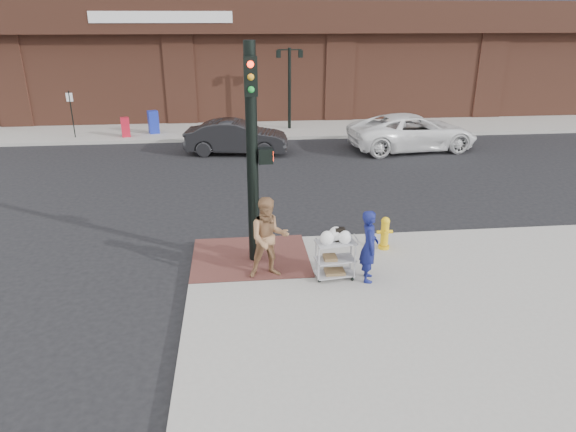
{
  "coord_description": "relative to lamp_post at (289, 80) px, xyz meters",
  "views": [
    {
      "loc": [
        -0.89,
        -10.35,
        5.62
      ],
      "look_at": [
        0.3,
        0.74,
        1.25
      ],
      "focal_mm": 32.0,
      "sensor_mm": 36.0,
      "label": 1
    }
  ],
  "objects": [
    {
      "name": "minivan_white",
      "position": [
        5.03,
        -4.49,
        -1.83
      ],
      "size": [
        5.91,
        3.19,
        1.58
      ],
      "primitive_type": "imported",
      "rotation": [
        0.0,
        0.0,
        1.68
      ],
      "color": "white",
      "rests_on": "ground"
    },
    {
      "name": "lamp_post",
      "position": [
        0.0,
        0.0,
        0.0
      ],
      "size": [
        1.32,
        0.22,
        4.0
      ],
      "color": "black",
      "rests_on": "sidewalk_far"
    },
    {
      "name": "fire_hydrant",
      "position": [
        0.76,
        -14.93,
        -2.04
      ],
      "size": [
        0.4,
        0.28,
        0.84
      ],
      "color": "yellow",
      "rests_on": "sidewalk_near"
    },
    {
      "name": "woman_blue",
      "position": [
        -0.06,
        -16.49,
        -1.65
      ],
      "size": [
        0.48,
        0.65,
        1.63
      ],
      "primitive_type": "imported",
      "rotation": [
        0.0,
        0.0,
        1.4
      ],
      "color": "navy",
      "rests_on": "sidewalk_near"
    },
    {
      "name": "pedestrian_tan",
      "position": [
        -2.21,
        -16.08,
        -1.54
      ],
      "size": [
        0.96,
        0.78,
        1.85
      ],
      "primitive_type": "imported",
      "rotation": [
        0.0,
        0.0,
        0.1
      ],
      "color": "#946945",
      "rests_on": "sidewalk_near"
    },
    {
      "name": "newsbox_red",
      "position": [
        -8.07,
        -1.14,
        -2.01
      ],
      "size": [
        0.46,
        0.43,
        0.92
      ],
      "primitive_type": "cube",
      "rotation": [
        0.0,
        0.0,
        0.24
      ],
      "color": "red",
      "rests_on": "sidewalk_far"
    },
    {
      "name": "traffic_signal_pole",
      "position": [
        -2.48,
        -15.23,
        0.21
      ],
      "size": [
        0.61,
        0.51,
        5.0
      ],
      "color": "black",
      "rests_on": "sidewalk_near"
    },
    {
      "name": "ground",
      "position": [
        -2.0,
        -16.0,
        -2.62
      ],
      "size": [
        220.0,
        220.0,
        0.0
      ],
      "primitive_type": "plane",
      "color": "black",
      "rests_on": "ground"
    },
    {
      "name": "utility_cart",
      "position": [
        -0.77,
        -16.34,
        -1.93
      ],
      "size": [
        0.91,
        0.58,
        1.18
      ],
      "color": "#9D9DA2",
      "rests_on": "sidewalk_near"
    },
    {
      "name": "sedan_dark",
      "position": [
        -2.79,
        -4.38,
        -1.9
      ],
      "size": [
        4.55,
        2.12,
        1.44
      ],
      "primitive_type": "imported",
      "rotation": [
        0.0,
        0.0,
        1.43
      ],
      "color": "black",
      "rests_on": "ground"
    },
    {
      "name": "sidewalk_far",
      "position": [
        10.5,
        16.0,
        -2.54
      ],
      "size": [
        65.0,
        36.0,
        0.15
      ],
      "primitive_type": "cube",
      "color": "gray",
      "rests_on": "ground"
    },
    {
      "name": "newsbox_blue",
      "position": [
        -6.83,
        -0.48,
        -1.91
      ],
      "size": [
        0.58,
        0.55,
        1.11
      ],
      "primitive_type": "cube",
      "rotation": [
        0.0,
        0.0,
        0.34
      ],
      "color": "#192AA7",
      "rests_on": "sidewalk_far"
    },
    {
      "name": "brick_curb_ramp",
      "position": [
        -2.6,
        -15.1,
        -2.46
      ],
      "size": [
        2.8,
        2.4,
        0.01
      ],
      "primitive_type": "cube",
      "color": "#582C29",
      "rests_on": "sidewalk_near"
    },
    {
      "name": "parking_sign",
      "position": [
        -10.5,
        -1.0,
        -1.37
      ],
      "size": [
        0.05,
        0.05,
        2.2
      ],
      "primitive_type": "cylinder",
      "color": "black",
      "rests_on": "sidewalk_far"
    }
  ]
}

